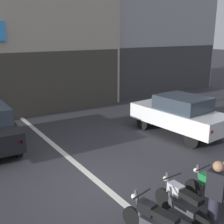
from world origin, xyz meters
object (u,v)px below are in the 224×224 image
Objects in this scene: motorcycle_black_row_leftmost at (154,222)px; car_red_down_street at (15,83)px; motorcycle_green_row_centre at (213,192)px; car_white_parked_kerbside at (180,114)px; person_by_motorcycles at (215,198)px; motorcycle_silver_row_left_mid at (181,202)px.

car_red_down_street is at bearing 84.68° from motorcycle_black_row_leftmost.
motorcycle_green_row_centre is (0.49, -15.37, -0.43)m from car_red_down_street.
car_white_parked_kerbside is 6.72m from motorcycle_black_row_leftmost.
car_white_parked_kerbside is 2.53× the size of person_by_motorcycles.
car_white_parked_kerbside and car_red_down_street have the same top height.
car_white_parked_kerbside is 2.57× the size of motorcycle_black_row_leftmost.
person_by_motorcycles is at bearing -129.44° from car_white_parked_kerbside.
motorcycle_black_row_leftmost and motorcycle_silver_row_left_mid have the same top height.
person_by_motorcycles reaches higher than motorcycle_black_row_leftmost.
person_by_motorcycles is at bearing -22.31° from motorcycle_black_row_leftmost.
person_by_motorcycles is (-3.95, -4.80, -0.03)m from car_white_parked_kerbside.
motorcycle_silver_row_left_mid is 0.97m from motorcycle_green_row_centre.
car_white_parked_kerbside is 6.22m from person_by_motorcycles.
motorcycle_green_row_centre is at bearing -88.16° from car_red_down_street.
car_red_down_street is 15.39m from motorcycle_green_row_centre.
car_white_parked_kerbside is at bearing 39.96° from motorcycle_black_row_leftmost.
motorcycle_silver_row_left_mid is 1.00× the size of motorcycle_green_row_centre.
motorcycle_silver_row_left_mid is at bearing -91.77° from car_red_down_street.
motorcycle_silver_row_left_mid is 1.00× the size of person_by_motorcycles.
car_white_parked_kerbside is 5.89m from motorcycle_silver_row_left_mid.
car_white_parked_kerbside is 1.01× the size of car_red_down_street.
motorcycle_silver_row_left_mid is at bearing 108.54° from person_by_motorcycles.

